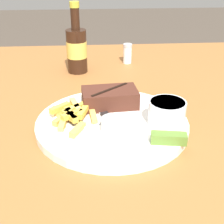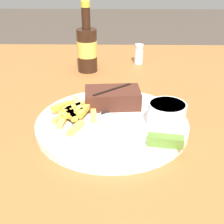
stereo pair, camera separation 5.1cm
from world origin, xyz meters
The scene contains 11 objects.
dining_table centered at (0.00, 0.00, 0.69)m, with size 1.23×1.30×0.76m.
dinner_plate centered at (0.00, 0.00, 0.77)m, with size 0.32×0.32×0.02m.
steak_portion centered at (0.00, 0.07, 0.80)m, with size 0.13×0.08×0.04m.
fries_pile centered at (-0.08, 0.01, 0.79)m, with size 0.10×0.14×0.02m.
coleslaw_cup centered at (0.11, -0.02, 0.81)m, with size 0.08×0.08×0.05m.
dipping_sauce_cup centered at (0.00, -0.05, 0.79)m, with size 0.05×0.05×0.03m.
pickle_spear centered at (0.10, -0.09, 0.79)m, with size 0.07×0.03×0.02m.
fork_utensil centered at (-0.08, -0.03, 0.78)m, with size 0.13×0.06×0.00m.
knife_utensil centered at (-0.02, 0.04, 0.78)m, with size 0.07×0.16×0.01m.
beer_bottle centered at (-0.08, 0.35, 0.83)m, with size 0.06×0.06×0.21m.
salt_shaker centered at (0.08, 0.42, 0.79)m, with size 0.03×0.03×0.07m.
Camera 2 is at (0.01, -0.58, 1.10)m, focal length 50.00 mm.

